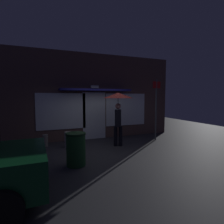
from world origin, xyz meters
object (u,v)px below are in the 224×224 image
at_px(sidewalk_bollard, 68,140).
at_px(trash_bin, 76,149).
at_px(street_sign_post, 156,106).
at_px(sidewalk_bollard_2, 45,141).
at_px(person_with_umbrella, 118,103).

distance_m(sidewalk_bollard, trash_bin, 1.96).
relative_size(sidewalk_bollard, trash_bin, 0.65).
bearing_deg(street_sign_post, trash_bin, -156.26).
relative_size(sidewalk_bollard, sidewalk_bollard_2, 1.31).
xyz_separation_m(person_with_umbrella, street_sign_post, (2.02, 0.30, -0.18)).
distance_m(person_with_umbrella, trash_bin, 2.74).
xyz_separation_m(sidewalk_bollard, trash_bin, (-0.05, -1.96, 0.17)).
bearing_deg(trash_bin, street_sign_post, 23.74).
bearing_deg(sidewalk_bollard_2, sidewalk_bollard, -31.44).
bearing_deg(sidewalk_bollard, sidewalk_bollard_2, 148.56).
xyz_separation_m(sidewalk_bollard, sidewalk_bollard_2, (-0.83, 0.51, -0.07)).
bearing_deg(person_with_umbrella, sidewalk_bollard_2, -84.73).
distance_m(street_sign_post, sidewalk_bollard_2, 4.99).
relative_size(person_with_umbrella, sidewalk_bollard_2, 4.53).
bearing_deg(trash_bin, sidewalk_bollard_2, 107.56).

